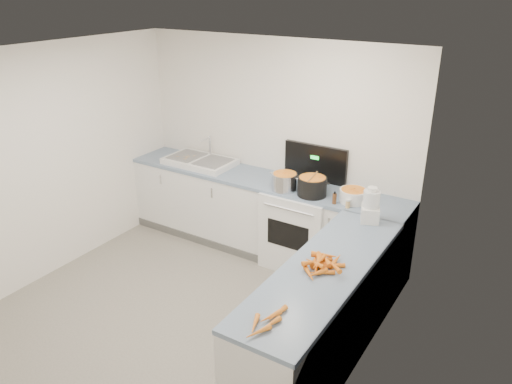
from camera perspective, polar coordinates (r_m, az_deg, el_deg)
The scene contains 19 objects.
floor at distance 5.07m, azimuth -9.81°, elevation -14.51°, with size 3.50×4.00×0.00m, color gray, non-canonical shape.
ceiling at distance 4.07m, azimuth -12.25°, elevation 14.61°, with size 3.50×4.00×0.00m, color white, non-canonical shape.
wall_back at distance 5.93m, azimuth 2.15°, elevation 5.29°, with size 3.50×2.50×0.00m, color white, non-canonical shape.
wall_left at distance 5.70m, azimuth -24.08°, elevation 2.45°, with size 4.00×2.50×0.00m, color white, non-canonical shape.
wall_right at distance 3.59m, azimuth 10.52°, elevation -7.78°, with size 4.00×2.50×0.00m, color white, non-canonical shape.
counter_back at distance 5.98m, azimuth 0.60°, elevation -2.58°, with size 3.50×0.62×0.94m.
counter_right at distance 4.34m, azimuth 7.53°, elevation -13.85°, with size 0.62×2.20×0.94m.
stove at distance 5.73m, azimuth 5.23°, elevation -3.86°, with size 0.76×0.65×1.36m.
sink at distance 6.27m, azimuth -6.43°, elevation 3.52°, with size 0.86×0.52×0.31m.
steel_pot at distance 5.45m, azimuth 3.29°, elevation 1.10°, with size 0.28×0.28×0.21m, color silver.
black_pot at distance 5.33m, azimuth 6.42°, elevation 0.54°, with size 0.31×0.31×0.22m, color black.
wooden_spoon at distance 5.29m, azimuth 6.48°, elevation 1.76°, with size 0.01×0.01×0.33m, color #AD7A47.
mixing_bowl at distance 5.26m, azimuth 11.06°, elevation -0.41°, with size 0.29×0.29×0.13m, color white.
extract_bottle at distance 5.18m, azimuth 8.95°, elevation -0.77°, with size 0.04×0.04×0.11m, color #593319.
spice_jar at distance 5.12m, azimuth 10.44°, elevation -1.37°, with size 0.04×0.04×0.08m, color #E5B266.
food_processor at distance 4.84m, azimuth 12.98°, elevation -1.64°, with size 0.23×0.25×0.35m.
carrot_pile at distance 4.06m, azimuth 7.47°, elevation -8.13°, with size 0.34×0.47×0.08m.
peeled_carrots at distance 3.45m, azimuth 1.23°, elevation -14.59°, with size 0.18×0.43×0.04m.
peelings at distance 6.34m, azimuth -8.10°, elevation 4.04°, with size 0.22×0.24×0.01m.
Camera 1 is at (2.80, -2.91, 3.07)m, focal length 35.00 mm.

